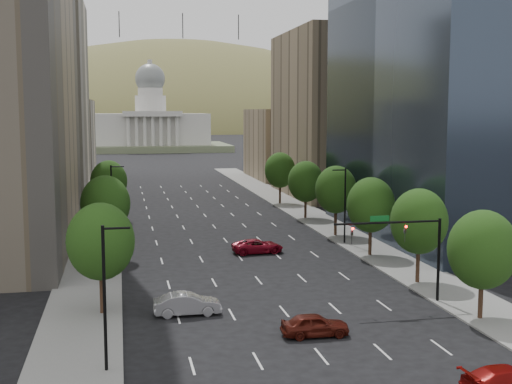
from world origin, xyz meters
TOP-DOWN VIEW (x-y plane):
  - sidewalk_left at (-15.50, 60.00)m, footprint 6.00×200.00m
  - sidewalk_right at (15.50, 60.00)m, footprint 6.00×200.00m
  - midrise_cream_left at (-25.00, 103.00)m, footprint 14.00×30.00m
  - filler_left at (-25.00, 136.00)m, footprint 14.00×26.00m
  - parking_tan_right at (25.00, 100.00)m, footprint 14.00×30.00m
  - filler_right at (25.00, 133.00)m, footprint 14.00×26.00m
  - tree_right_0 at (14.00, 25.00)m, footprint 5.20×5.20m
  - tree_right_1 at (14.00, 36.00)m, footprint 5.20×5.20m
  - tree_right_2 at (14.00, 48.00)m, footprint 5.20×5.20m
  - tree_right_3 at (14.00, 60.00)m, footprint 5.20×5.20m
  - tree_right_4 at (14.00, 74.00)m, footprint 5.20×5.20m
  - tree_right_5 at (14.00, 90.00)m, footprint 5.20×5.20m
  - tree_left_0 at (-14.00, 32.00)m, footprint 5.20×5.20m
  - tree_left_1 at (-14.00, 52.00)m, footprint 5.20×5.20m
  - tree_left_2 at (-14.00, 78.00)m, footprint 5.20×5.20m
  - streetlight_rn at (13.44, 55.00)m, footprint 1.70×0.20m
  - streetlight_ls at (-13.44, 20.00)m, footprint 1.70×0.20m
  - streetlight_ln at (-13.44, 65.00)m, footprint 1.70×0.20m
  - traffic_signal at (10.53, 30.00)m, footprint 9.12×0.40m
  - capitol at (0.00, 249.71)m, footprint 60.00×40.00m
  - foothills at (34.67, 599.39)m, footprint 720.00×413.00m
  - car_red_near at (8.52, 12.27)m, footprint 5.64×2.53m
  - car_maroon at (0.70, 23.86)m, footprint 4.82×2.03m
  - car_silver at (-7.56, 30.63)m, footprint 5.21×1.82m
  - car_red_far at (2.34, 51.88)m, footprint 5.85×3.05m

SIDE VIEW (x-z plane):
  - foothills at x=34.67m, z-range -169.28..93.72m
  - sidewalk_left at x=-15.50m, z-range 0.00..0.15m
  - sidewalk_right at x=15.50m, z-range 0.00..0.15m
  - car_red_far at x=2.34m, z-range 0.00..1.57m
  - car_red_near at x=8.52m, z-range 0.00..1.61m
  - car_maroon at x=0.70m, z-range 0.00..1.63m
  - car_silver at x=-7.56m, z-range 0.00..1.71m
  - streetlight_rn at x=13.44m, z-range 0.34..9.34m
  - streetlight_ls at x=-13.44m, z-range 0.34..9.34m
  - streetlight_ln at x=-13.44m, z-range 0.34..9.34m
  - traffic_signal at x=10.53m, z-range 1.49..8.86m
  - tree_right_0 at x=14.00m, z-range 1.19..9.58m
  - tree_right_4 at x=14.00m, z-range 1.23..9.69m
  - tree_right_2 at x=14.00m, z-range 1.30..9.91m
  - tree_left_2 at x=-14.00m, z-range 1.34..10.02m
  - tree_right_1 at x=14.00m, z-range 1.37..10.12m
  - tree_right_5 at x=14.00m, z-range 1.37..10.12m
  - tree_left_0 at x=-14.00m, z-range 1.37..10.12m
  - tree_right_3 at x=14.00m, z-range 1.44..10.34m
  - tree_left_1 at x=-14.00m, z-range 1.48..10.45m
  - filler_right at x=25.00m, z-range 0.00..16.00m
  - capitol at x=0.00m, z-range -9.02..26.18m
  - filler_left at x=-25.00m, z-range 0.00..18.00m
  - parking_tan_right at x=25.00m, z-range 0.00..30.00m
  - midrise_cream_left at x=-25.00m, z-range 0.00..35.00m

